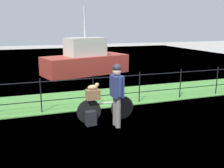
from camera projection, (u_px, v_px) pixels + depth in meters
ground_plane at (146, 130)px, 6.53m from camera, size 60.00×60.00×0.00m
grass_strip at (108, 97)px, 9.45m from camera, size 27.00×2.40×0.03m
harbor_water at (74, 69)px, 15.62m from camera, size 30.00×30.00×0.00m
iron_fence at (117, 87)px, 8.39m from camera, size 18.04×0.04×1.09m
bicycle_main at (105, 109)px, 7.04m from camera, size 1.65×0.17×0.67m
wooden_crate at (93, 94)px, 6.82m from camera, size 0.37×0.25×0.27m
terrier_dog at (94, 87)px, 6.79m from camera, size 0.32×0.14×0.18m
cyclist_person at (117, 90)px, 6.54m from camera, size 0.27×0.54×1.68m
backpack_on_paving at (91, 118)px, 6.77m from camera, size 0.30×0.21×0.40m
moored_boat_near at (85, 61)px, 13.92m from camera, size 4.96×3.04×3.58m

